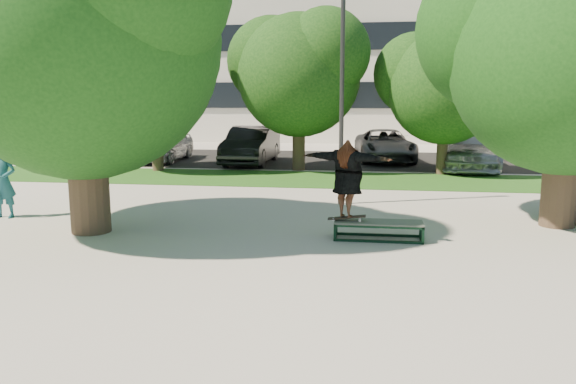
# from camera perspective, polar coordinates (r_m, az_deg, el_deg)

# --- Properties ---
(ground) EXTENTS (120.00, 120.00, 0.00)m
(ground) POSITION_cam_1_polar(r_m,az_deg,el_deg) (10.71, -1.38, -6.06)
(ground) COLOR gray
(ground) RESTS_ON ground
(grass_strip) EXTENTS (30.00, 4.00, 0.02)m
(grass_strip) POSITION_cam_1_polar(r_m,az_deg,el_deg) (19.89, 5.94, 1.24)
(grass_strip) COLOR #204F16
(grass_strip) RESTS_ON ground
(asphalt_strip) EXTENTS (40.00, 8.00, 0.01)m
(asphalt_strip) POSITION_cam_1_polar(r_m,az_deg,el_deg) (26.38, 4.30, 3.32)
(asphalt_strip) COLOR black
(asphalt_strip) RESTS_ON ground
(tree_left) EXTENTS (6.96, 5.95, 7.12)m
(tree_left) POSITION_cam_1_polar(r_m,az_deg,el_deg) (12.84, -20.64, 15.87)
(tree_left) COLOR #38281E
(tree_left) RESTS_ON ground
(tree_right) EXTENTS (6.24, 5.33, 6.51)m
(tree_right) POSITION_cam_1_polar(r_m,az_deg,el_deg) (13.96, 26.40, 13.59)
(tree_right) COLOR #38281E
(tree_right) RESTS_ON ground
(bg_tree_left) EXTENTS (5.28, 4.51, 5.77)m
(bg_tree_left) POSITION_cam_1_polar(r_m,az_deg,el_deg) (22.80, -13.50, 11.48)
(bg_tree_left) COLOR #38281E
(bg_tree_left) RESTS_ON ground
(bg_tree_mid) EXTENTS (5.76, 4.92, 6.24)m
(bg_tree_mid) POSITION_cam_1_polar(r_m,az_deg,el_deg) (22.44, 0.95, 12.50)
(bg_tree_mid) COLOR #38281E
(bg_tree_mid) RESTS_ON ground
(bg_tree_right) EXTENTS (5.04, 4.31, 5.43)m
(bg_tree_right) POSITION_cam_1_polar(r_m,az_deg,el_deg) (21.92, 15.48, 10.85)
(bg_tree_right) COLOR #38281E
(bg_tree_right) RESTS_ON ground
(lamppost) EXTENTS (0.25, 0.15, 6.11)m
(lamppost) POSITION_cam_1_polar(r_m,az_deg,el_deg) (15.18, 5.50, 10.56)
(lamppost) COLOR #2D2D30
(lamppost) RESTS_ON ground
(office_building) EXTENTS (30.00, 14.12, 16.00)m
(office_building) POSITION_cam_1_polar(r_m,az_deg,el_deg) (42.61, 3.12, 16.51)
(office_building) COLOR silver
(office_building) RESTS_ON ground
(grind_box) EXTENTS (1.80, 0.60, 0.38)m
(grind_box) POSITION_cam_1_polar(r_m,az_deg,el_deg) (11.70, 9.16, -3.86)
(grind_box) COLOR black
(grind_box) RESTS_ON ground
(skater_rig) EXTENTS (2.01, 1.26, 1.67)m
(skater_rig) POSITION_cam_1_polar(r_m,az_deg,el_deg) (11.50, 6.06, 1.34)
(skater_rig) COLOR white
(skater_rig) RESTS_ON grind_box
(bystander) EXTENTS (0.67, 0.46, 1.78)m
(bystander) POSITION_cam_1_polar(r_m,az_deg,el_deg) (15.15, -26.97, 0.98)
(bystander) COLOR #164A55
(bystander) RESTS_ON ground
(car_silver_a) EXTENTS (1.94, 4.59, 1.55)m
(car_silver_a) POSITION_cam_1_polar(r_m,az_deg,el_deg) (26.26, -12.55, 4.77)
(car_silver_a) COLOR #BABBBF
(car_silver_a) RESTS_ON asphalt_strip
(car_dark) EXTENTS (1.81, 4.98, 1.63)m
(car_dark) POSITION_cam_1_polar(r_m,az_deg,el_deg) (24.53, -3.78, 4.75)
(car_dark) COLOR black
(car_dark) RESTS_ON asphalt_strip
(car_grey) EXTENTS (2.93, 5.37, 1.43)m
(car_grey) POSITION_cam_1_polar(r_m,az_deg,el_deg) (26.07, 9.80, 4.70)
(car_grey) COLOR #545559
(car_grey) RESTS_ON asphalt_strip
(car_silver_b) EXTENTS (2.84, 5.75, 1.61)m
(car_silver_b) POSITION_cam_1_polar(r_m,az_deg,el_deg) (24.11, 17.86, 4.20)
(car_silver_b) COLOR #A5A6AA
(car_silver_b) RESTS_ON asphalt_strip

